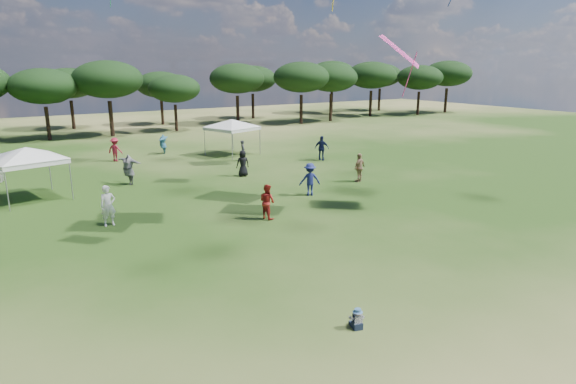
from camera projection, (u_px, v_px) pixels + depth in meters
name	position (u px, v px, depth m)	size (l,w,h in m)	color
ground	(394.00, 367.00, 11.59)	(140.00, 140.00, 0.00)	#274514
tree_line	(92.00, 81.00, 50.32)	(108.78, 17.63, 7.77)	black
tent_left	(26.00, 150.00, 25.40)	(6.49, 6.49, 3.16)	gray
tent_right	(232.00, 121.00, 38.43)	(6.37, 6.37, 3.18)	gray
toddler	(357.00, 319.00, 13.24)	(0.44, 0.48, 0.60)	#151D30
festival_crowd	(134.00, 173.00, 28.47)	(28.49, 21.02, 1.89)	black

